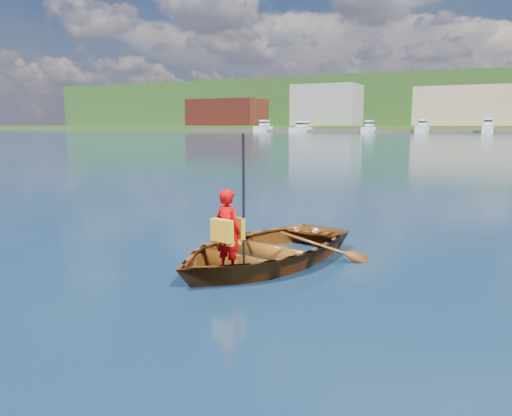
# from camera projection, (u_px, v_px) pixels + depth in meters

# --- Properties ---
(ground) EXTENTS (600.00, 600.00, 0.00)m
(ground) POSITION_uv_depth(u_px,v_px,m) (235.00, 256.00, 8.07)
(ground) COLOR #122F46
(ground) RESTS_ON ground
(rowboat) EXTENTS (3.29, 4.00, 0.72)m
(rowboat) POSITION_uv_depth(u_px,v_px,m) (262.00, 250.00, 7.59)
(rowboat) COLOR brown
(rowboat) RESTS_ON ground
(child_paddler) EXTENTS (0.47, 0.41, 1.88)m
(child_paddler) POSITION_uv_depth(u_px,v_px,m) (228.00, 231.00, 6.74)
(child_paddler) COLOR #C00204
(child_paddler) RESTS_ON ground
(shoreline) EXTENTS (400.00, 140.00, 22.00)m
(shoreline) POSITION_uv_depth(u_px,v_px,m) (487.00, 106.00, 217.43)
(shoreline) COLOR #3F5B28
(shoreline) RESTS_ON ground
(dock) EXTENTS (159.97, 13.17, 0.80)m
(dock) POSITION_uv_depth(u_px,v_px,m) (438.00, 131.00, 144.67)
(dock) COLOR brown
(dock) RESTS_ON ground
(waterfront_buildings) EXTENTS (202.00, 16.00, 14.00)m
(waterfront_buildings) POSITION_uv_depth(u_px,v_px,m) (456.00, 107.00, 157.24)
(waterfront_buildings) COLOR brown
(waterfront_buildings) RESTS_ON ground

